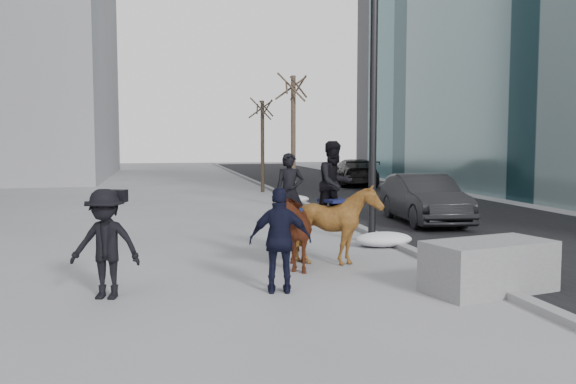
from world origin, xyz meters
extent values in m
plane|color=gray|center=(0.00, 0.00, 0.00)|extent=(120.00, 120.00, 0.00)
cube|color=black|center=(7.00, 10.00, 0.01)|extent=(8.00, 90.00, 0.01)
cube|color=gray|center=(3.00, 10.00, 0.06)|extent=(0.25, 90.00, 0.12)
cube|color=gray|center=(2.87, -1.46, 0.43)|extent=(2.33, 1.54, 0.85)
imported|color=black|center=(5.37, 6.66, 0.74)|extent=(1.95, 4.63, 1.49)
imported|color=black|center=(8.06, 21.97, 0.75)|extent=(2.71, 5.38, 1.50)
imported|color=#502010|center=(0.04, 1.08, 0.74)|extent=(1.03, 1.85, 1.48)
imported|color=black|center=(0.04, 1.23, 1.50)|extent=(0.61, 0.44, 1.55)
cube|color=#101C3D|center=(0.04, 1.23, 1.17)|extent=(0.55, 0.62, 0.06)
imported|color=#45240D|center=(1.01, 1.23, 0.82)|extent=(1.76, 1.86, 1.64)
imported|color=black|center=(1.01, 1.38, 1.65)|extent=(1.01, 0.90, 1.71)
cube|color=#10143C|center=(1.01, 1.38, 1.29)|extent=(0.64, 0.69, 0.06)
imported|color=black|center=(-0.55, -0.83, 0.88)|extent=(1.09, 0.60, 1.75)
cylinder|color=#D1470C|center=(-0.60, -0.28, 1.15)|extent=(0.04, 0.18, 0.07)
imported|color=black|center=(-3.34, -0.62, 0.88)|extent=(1.27, 0.96, 1.75)
cube|color=black|center=(-3.19, -0.37, 1.62)|extent=(0.41, 0.32, 0.20)
cylinder|color=black|center=(2.60, 3.56, 4.50)|extent=(0.18, 0.18, 9.00)
ellipsoid|color=silver|center=(2.70, -1.48, 0.15)|extent=(1.16, 0.73, 0.29)
ellipsoid|color=silver|center=(2.70, 8.61, 0.16)|extent=(1.24, 0.79, 0.32)
ellipsoid|color=silver|center=(2.70, 13.21, 0.17)|extent=(1.31, 0.83, 0.33)
ellipsoid|color=silver|center=(2.70, 2.99, 0.17)|extent=(1.38, 0.87, 0.35)
camera|label=1|loc=(-2.44, -10.57, 2.51)|focal=38.00mm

